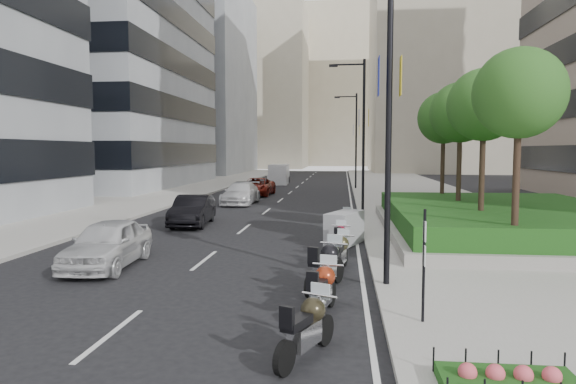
# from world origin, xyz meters

# --- Properties ---
(ground) EXTENTS (160.00, 160.00, 0.00)m
(ground) POSITION_xyz_m (0.00, 0.00, 0.00)
(ground) COLOR black
(ground) RESTS_ON ground
(sidewalk_right) EXTENTS (10.00, 100.00, 0.15)m
(sidewalk_right) POSITION_xyz_m (9.00, 30.00, 0.07)
(sidewalk_right) COLOR #9E9B93
(sidewalk_right) RESTS_ON ground
(sidewalk_left) EXTENTS (8.00, 100.00, 0.15)m
(sidewalk_left) POSITION_xyz_m (-12.00, 30.00, 0.07)
(sidewalk_left) COLOR #9E9B93
(sidewalk_left) RESTS_ON ground
(lane_edge) EXTENTS (0.12, 100.00, 0.01)m
(lane_edge) POSITION_xyz_m (3.70, 30.00, 0.01)
(lane_edge) COLOR silver
(lane_edge) RESTS_ON ground
(lane_centre) EXTENTS (0.12, 100.00, 0.01)m
(lane_centre) POSITION_xyz_m (-1.50, 30.00, 0.01)
(lane_centre) COLOR silver
(lane_centre) RESTS_ON ground
(building_grey_far) EXTENTS (22.00, 26.00, 30.00)m
(building_grey_far) POSITION_xyz_m (-24.00, 70.00, 15.00)
(building_grey_far) COLOR gray
(building_grey_far) RESTS_ON ground
(building_cream_right) EXTENTS (28.00, 24.00, 36.00)m
(building_cream_right) POSITION_xyz_m (22.00, 80.00, 18.00)
(building_cream_right) COLOR #B7AD93
(building_cream_right) RESTS_ON ground
(building_cream_left) EXTENTS (26.00, 24.00, 34.00)m
(building_cream_left) POSITION_xyz_m (-18.00, 100.00, 17.00)
(building_cream_left) COLOR #B7AD93
(building_cream_left) RESTS_ON ground
(building_cream_centre) EXTENTS (30.00, 24.00, 38.00)m
(building_cream_centre) POSITION_xyz_m (2.00, 120.00, 19.00)
(building_cream_centre) COLOR #B7AD93
(building_cream_centre) RESTS_ON ground
(planter) EXTENTS (10.00, 14.00, 0.40)m
(planter) POSITION_xyz_m (10.00, 10.00, 0.35)
(planter) COLOR gray
(planter) RESTS_ON sidewalk_right
(hedge) EXTENTS (9.40, 13.40, 0.80)m
(hedge) POSITION_xyz_m (10.00, 10.00, 0.95)
(hedge) COLOR #144112
(hedge) RESTS_ON planter
(flower_bed) EXTENTS (2.00, 1.00, 0.20)m
(flower_bed) POSITION_xyz_m (5.60, -5.00, 0.25)
(flower_bed) COLOR #144112
(flower_bed) RESTS_ON sidewalk_right
(tree_0) EXTENTS (2.80, 2.80, 6.30)m
(tree_0) POSITION_xyz_m (8.50, 4.00, 5.42)
(tree_0) COLOR #332319
(tree_0) RESTS_ON planter
(tree_1) EXTENTS (2.80, 2.80, 6.30)m
(tree_1) POSITION_xyz_m (8.50, 8.00, 5.42)
(tree_1) COLOR #332319
(tree_1) RESTS_ON planter
(tree_2) EXTENTS (2.80, 2.80, 6.30)m
(tree_2) POSITION_xyz_m (8.50, 12.00, 5.42)
(tree_2) COLOR #332319
(tree_2) RESTS_ON planter
(tree_3) EXTENTS (2.80, 2.80, 6.30)m
(tree_3) POSITION_xyz_m (8.50, 16.00, 5.42)
(tree_3) COLOR #332319
(tree_3) RESTS_ON planter
(lamp_post_0) EXTENTS (2.34, 0.45, 9.00)m
(lamp_post_0) POSITION_xyz_m (4.14, 1.00, 5.07)
(lamp_post_0) COLOR black
(lamp_post_0) RESTS_ON ground
(lamp_post_1) EXTENTS (2.34, 0.45, 9.00)m
(lamp_post_1) POSITION_xyz_m (4.14, 18.00, 5.07)
(lamp_post_1) COLOR black
(lamp_post_1) RESTS_ON ground
(lamp_post_2) EXTENTS (2.34, 0.45, 9.00)m
(lamp_post_2) POSITION_xyz_m (4.14, 36.00, 5.07)
(lamp_post_2) COLOR black
(lamp_post_2) RESTS_ON ground
(parking_sign) EXTENTS (0.06, 0.32, 2.50)m
(parking_sign) POSITION_xyz_m (4.80, -2.00, 1.46)
(parking_sign) COLOR black
(parking_sign) RESTS_ON ground
(motorcycle_0) EXTENTS (1.02, 1.99, 1.05)m
(motorcycle_0) POSITION_xyz_m (2.52, -3.79, 0.56)
(motorcycle_0) COLOR black
(motorcycle_0) RESTS_ON ground
(motorcycle_1) EXTENTS (0.79, 2.16, 1.09)m
(motorcycle_1) POSITION_xyz_m (2.69, -1.43, 0.58)
(motorcycle_1) COLOR black
(motorcycle_1) RESTS_ON ground
(motorcycle_2) EXTENTS (1.08, 2.26, 1.18)m
(motorcycle_2) POSITION_xyz_m (2.70, 0.77, 0.63)
(motorcycle_2) COLOR black
(motorcycle_2) RESTS_ON ground
(motorcycle_3) EXTENTS (0.72, 2.10, 1.05)m
(motorcycle_3) POSITION_xyz_m (3.05, 2.94, 0.56)
(motorcycle_3) COLOR black
(motorcycle_3) RESTS_ON ground
(motorcycle_4) EXTENTS (0.69, 2.06, 1.02)m
(motorcycle_4) POSITION_xyz_m (3.03, 5.27, 0.55)
(motorcycle_4) COLOR black
(motorcycle_4) RESTS_ON ground
(motorcycle_5) EXTENTS (1.61, 2.32, 1.30)m
(motorcycle_5) POSITION_xyz_m (3.20, 7.33, 0.65)
(motorcycle_5) COLOR black
(motorcycle_5) RESTS_ON ground
(motorcycle_6) EXTENTS (0.68, 2.05, 1.02)m
(motorcycle_6) POSITION_xyz_m (3.23, 9.47, 0.55)
(motorcycle_6) COLOR black
(motorcycle_6) RESTS_ON ground
(car_a) EXTENTS (2.05, 4.53, 1.51)m
(car_a) POSITION_xyz_m (-4.27, 2.70, 0.76)
(car_a) COLOR silver
(car_a) RESTS_ON ground
(car_b) EXTENTS (1.93, 4.61, 1.48)m
(car_b) POSITION_xyz_m (-4.24, 11.81, 0.74)
(car_b) COLOR black
(car_b) RESTS_ON ground
(car_c) EXTENTS (2.15, 5.13, 1.48)m
(car_c) POSITION_xyz_m (-3.89, 22.03, 0.74)
(car_c) COLOR silver
(car_c) RESTS_ON ground
(car_d) EXTENTS (2.58, 5.27, 1.44)m
(car_d) POSITION_xyz_m (-3.93, 28.89, 0.72)
(car_d) COLOR maroon
(car_d) RESTS_ON ground
(delivery_van) EXTENTS (2.17, 5.23, 2.16)m
(delivery_van) POSITION_xyz_m (-3.92, 43.24, 1.01)
(delivery_van) COLOR silver
(delivery_van) RESTS_ON ground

